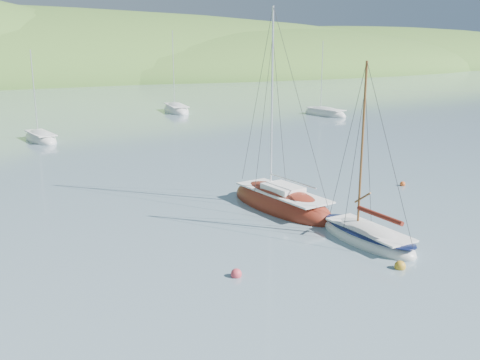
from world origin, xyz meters
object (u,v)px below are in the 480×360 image
daysailer_white (367,237)px  sloop_red (281,204)px  distant_sloop_a (41,139)px  distant_sloop_d (325,114)px  distant_sloop_b (176,111)px

daysailer_white → sloop_red: 7.00m
distant_sloop_a → sloop_red: bearing=-81.6°
distant_sloop_a → distant_sloop_d: size_ratio=0.90×
sloop_red → distant_sloop_a: sloop_red is taller
distant_sloop_a → distant_sloop_b: bearing=30.0°
sloop_red → distant_sloop_a: size_ratio=1.27×
sloop_red → distant_sloop_b: size_ratio=1.00×
sloop_red → distant_sloop_d: size_ratio=1.15×
sloop_red → distant_sloop_d: 46.44m
distant_sloop_d → sloop_red: bearing=-136.5°
distant_sloop_b → distant_sloop_d: (16.87, -14.49, -0.02)m
distant_sloop_d → daysailer_white: bearing=-130.9°
distant_sloop_a → distant_sloop_b: (22.54, 16.16, 0.03)m
sloop_red → distant_sloop_d: bearing=43.9°
sloop_red → daysailer_white: bearing=-89.4°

